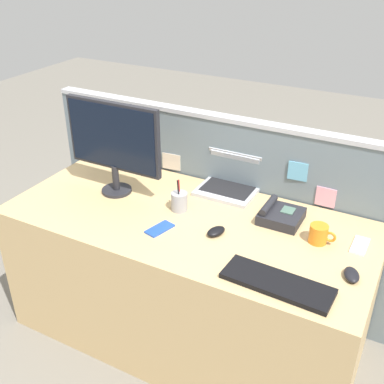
# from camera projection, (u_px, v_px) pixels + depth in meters

# --- Properties ---
(ground_plane) EXTENTS (10.00, 10.00, 0.00)m
(ground_plane) POSITION_uv_depth(u_px,v_px,m) (188.00, 331.00, 2.67)
(ground_plane) COLOR slate
(desk) EXTENTS (1.81, 0.81, 0.75)m
(desk) POSITION_uv_depth(u_px,v_px,m) (188.00, 278.00, 2.49)
(desk) COLOR tan
(desk) RESTS_ON ground_plane
(cubicle_divider) EXTENTS (2.21, 0.08, 1.14)m
(cubicle_divider) POSITION_uv_depth(u_px,v_px,m) (224.00, 209.00, 2.74)
(cubicle_divider) COLOR slate
(cubicle_divider) RESTS_ON ground_plane
(desktop_monitor) EXTENTS (0.54, 0.16, 0.50)m
(desktop_monitor) POSITION_uv_depth(u_px,v_px,m) (113.00, 140.00, 2.41)
(desktop_monitor) COLOR #232328
(desktop_monitor) RESTS_ON desk
(laptop) EXTENTS (0.31, 0.27, 0.20)m
(laptop) POSITION_uv_depth(u_px,v_px,m) (231.00, 181.00, 2.55)
(laptop) COLOR #B2B5BC
(laptop) RESTS_ON desk
(desk_phone) EXTENTS (0.19, 0.19, 0.09)m
(desk_phone) POSITION_uv_depth(u_px,v_px,m) (280.00, 215.00, 2.27)
(desk_phone) COLOR #232328
(desk_phone) RESTS_ON desk
(keyboard_main) EXTENTS (0.45, 0.17, 0.02)m
(keyboard_main) POSITION_uv_depth(u_px,v_px,m) (277.00, 283.00, 1.86)
(keyboard_main) COLOR black
(keyboard_main) RESTS_ON desk
(computer_mouse_right_hand) EXTENTS (0.09, 0.12, 0.03)m
(computer_mouse_right_hand) POSITION_uv_depth(u_px,v_px,m) (352.00, 275.00, 1.90)
(computer_mouse_right_hand) COLOR black
(computer_mouse_right_hand) RESTS_ON desk
(computer_mouse_left_hand) EXTENTS (0.09, 0.11, 0.03)m
(computer_mouse_left_hand) POSITION_uv_depth(u_px,v_px,m) (216.00, 231.00, 2.17)
(computer_mouse_left_hand) COLOR black
(computer_mouse_left_hand) RESTS_ON desk
(pen_cup) EXTENTS (0.08, 0.08, 0.17)m
(pen_cup) POSITION_uv_depth(u_px,v_px,m) (179.00, 201.00, 2.35)
(pen_cup) COLOR #99999E
(pen_cup) RESTS_ON desk
(cell_phone_blue_case) EXTENTS (0.10, 0.15, 0.01)m
(cell_phone_blue_case) POSITION_uv_depth(u_px,v_px,m) (160.00, 229.00, 2.21)
(cell_phone_blue_case) COLOR blue
(cell_phone_blue_case) RESTS_ON desk
(cell_phone_white_slab) EXTENTS (0.07, 0.14, 0.01)m
(cell_phone_white_slab) POSITION_uv_depth(u_px,v_px,m) (360.00, 246.00, 2.09)
(cell_phone_white_slab) COLOR silver
(cell_phone_white_slab) RESTS_ON desk
(coffee_mug) EXTENTS (0.12, 0.08, 0.09)m
(coffee_mug) POSITION_uv_depth(u_px,v_px,m) (319.00, 234.00, 2.11)
(coffee_mug) COLOR orange
(coffee_mug) RESTS_ON desk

